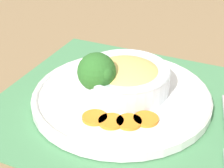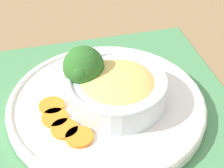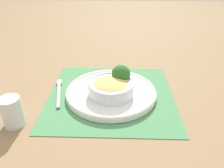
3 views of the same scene
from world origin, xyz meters
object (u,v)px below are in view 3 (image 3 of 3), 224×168
Objects in this scene: water_glass at (12,113)px; broccoli_floret at (121,74)px; bowl at (111,87)px; fork at (59,90)px.

broccoli_floret is at bearing 31.16° from water_glass.
water_glass reaches higher than bowl.
broccoli_floret is at bearing -10.72° from fork.
bowl is 1.75× the size of water_glass.
broccoli_floret reaches higher than bowl.
fork is at bearing 64.54° from water_glass.
broccoli_floret reaches higher than water_glass.
broccoli_floret is 0.47× the size of fork.
bowl is 0.06m from broccoli_floret.
bowl reaches higher than fork.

